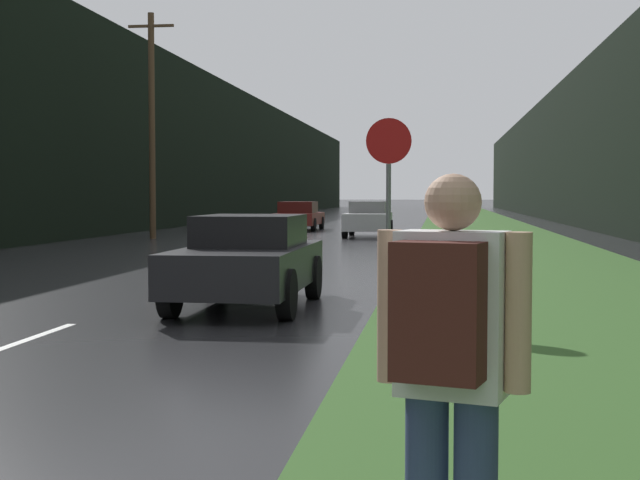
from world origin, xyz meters
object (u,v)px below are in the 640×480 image
(stop_sign, at_px, (389,196))
(car_passing_near, at_px, (248,260))
(hitchhiker_with_backpack, at_px, (449,368))
(car_oncoming, at_px, (299,216))
(car_passing_far, at_px, (368,219))

(stop_sign, bearing_deg, car_passing_near, 164.16)
(stop_sign, distance_m, car_passing_near, 2.45)
(hitchhiker_with_backpack, relative_size, car_oncoming, 0.40)
(stop_sign, xyz_separation_m, car_passing_near, (-2.17, 0.61, -0.97))
(hitchhiker_with_backpack, bearing_deg, car_passing_near, 122.28)
(car_passing_near, bearing_deg, stop_sign, 164.16)
(stop_sign, height_order, car_passing_far, stop_sign)
(hitchhiker_with_backpack, distance_m, car_passing_near, 10.17)
(car_passing_far, bearing_deg, stop_sign, 95.28)
(hitchhiker_with_backpack, xyz_separation_m, car_passing_far, (-2.94, 32.56, -0.30))
(hitchhiker_with_backpack, xyz_separation_m, car_oncoming, (-6.82, 38.91, -0.34))
(car_passing_far, distance_m, car_oncoming, 7.44)
(car_passing_near, xyz_separation_m, car_passing_far, (0.00, 22.83, 0.01))
(car_passing_near, height_order, car_oncoming, car_passing_near)
(stop_sign, bearing_deg, car_oncoming, 101.49)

